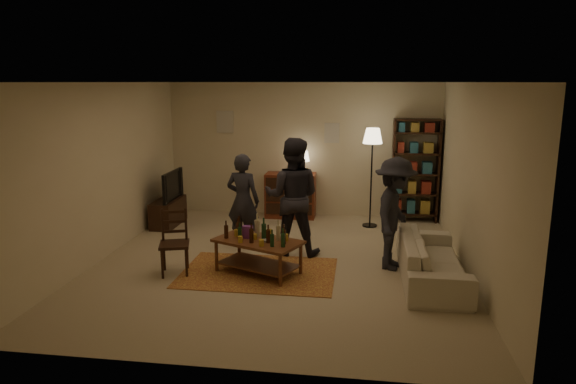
% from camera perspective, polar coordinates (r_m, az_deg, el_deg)
% --- Properties ---
extents(floor, '(6.00, 6.00, 0.00)m').
position_cam_1_polar(floor, '(7.91, -0.98, -7.85)').
color(floor, '#C6B793').
rests_on(floor, ground).
extents(room_shell, '(6.00, 6.00, 6.00)m').
position_cam_1_polar(room_shell, '(10.52, -1.96, 7.28)').
color(room_shell, beige).
rests_on(room_shell, ground).
extents(rug, '(2.20, 1.50, 0.01)m').
position_cam_1_polar(rug, '(7.52, -3.30, -8.92)').
color(rug, maroon).
rests_on(rug, ground).
extents(coffee_table, '(1.38, 1.09, 0.84)m').
position_cam_1_polar(coffee_table, '(7.38, -3.35, -5.80)').
color(coffee_table, brown).
rests_on(coffee_table, ground).
extents(dining_chair, '(0.51, 0.51, 0.95)m').
position_cam_1_polar(dining_chair, '(7.55, -12.51, -5.17)').
color(dining_chair, black).
rests_on(dining_chair, ground).
extents(tv_stand, '(0.40, 1.00, 1.06)m').
position_cam_1_polar(tv_stand, '(10.10, -13.17, -1.46)').
color(tv_stand, black).
rests_on(tv_stand, ground).
extents(dresser, '(1.00, 0.50, 1.36)m').
position_cam_1_polar(dresser, '(10.39, 0.32, -0.25)').
color(dresser, brown).
rests_on(dresser, ground).
extents(bookshelf, '(0.90, 0.34, 2.02)m').
position_cam_1_polar(bookshelf, '(10.31, 13.93, 2.46)').
color(bookshelf, black).
rests_on(bookshelf, ground).
extents(floor_lamp, '(0.36, 0.36, 1.87)m').
position_cam_1_polar(floor_lamp, '(9.65, 9.37, 5.39)').
color(floor_lamp, black).
rests_on(floor_lamp, ground).
extents(sofa, '(0.81, 2.08, 0.61)m').
position_cam_1_polar(sofa, '(7.42, 15.68, -7.22)').
color(sofa, beige).
rests_on(sofa, ground).
extents(person_left, '(0.64, 0.48, 1.57)m').
position_cam_1_polar(person_left, '(8.51, -5.02, -0.95)').
color(person_left, '#24252B').
rests_on(person_left, ground).
extents(person_right, '(0.93, 0.73, 1.87)m').
position_cam_1_polar(person_right, '(8.08, 0.49, -0.53)').
color(person_right, '#232229').
rests_on(person_right, ground).
extents(person_by_sofa, '(0.87, 1.19, 1.66)m').
position_cam_1_polar(person_by_sofa, '(7.62, 11.77, -2.38)').
color(person_by_sofa, '#222329').
rests_on(person_by_sofa, ground).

